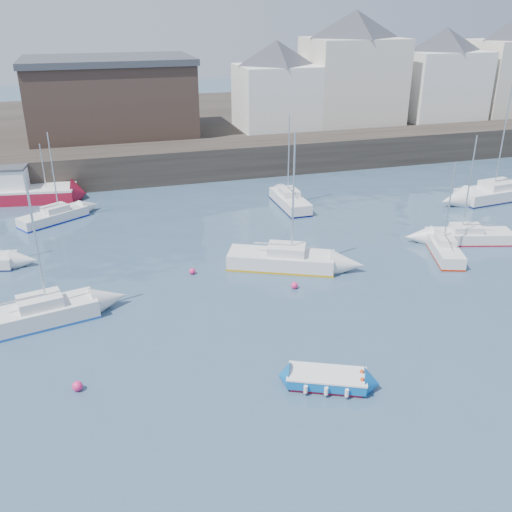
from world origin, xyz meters
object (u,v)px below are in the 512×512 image
object	(u,v)px
blue_dinghy	(327,379)
sailboat_b	(282,259)
sailboat_a	(36,314)
sailboat_c	(445,250)
sailboat_f	(290,200)
sailboat_h	(54,216)
buoy_near	(78,390)
fishing_boat	(27,191)
buoy_far	(192,274)
sailboat_d	(469,236)
buoy_mid	(294,288)
sailboat_g	(500,192)

from	to	relation	value
blue_dinghy	sailboat_b	xyz separation A→B (m)	(2.06, 12.02, 0.19)
blue_dinghy	sailboat_a	world-z (taller)	sailboat_a
sailboat_b	sailboat_c	xyz separation A→B (m)	(10.80, -1.40, -0.09)
sailboat_f	sailboat_h	size ratio (longest dim) A/B	1.08
blue_dinghy	sailboat_h	distance (m)	27.47
sailboat_b	buoy_near	bearing A→B (deg)	-143.35
fishing_boat	sailboat_f	distance (m)	21.93
sailboat_a	buoy_far	size ratio (longest dim) A/B	20.90
fishing_boat	sailboat_b	world-z (taller)	sailboat_b
sailboat_c	buoy_near	world-z (taller)	sailboat_c
sailboat_d	buoy_mid	xyz separation A→B (m)	(-14.04, -3.18, -0.45)
sailboat_a	sailboat_g	xyz separation A→B (m)	(36.53, 10.66, 0.01)
sailboat_a	sailboat_g	distance (m)	38.05
blue_dinghy	sailboat_b	size ratio (longest dim) A/B	0.43
blue_dinghy	buoy_near	size ratio (longest dim) A/B	8.23
fishing_boat	sailboat_g	bearing A→B (deg)	-15.66
sailboat_d	sailboat_h	xyz separation A→B (m)	(-27.75, 12.49, -0.01)
buoy_mid	buoy_far	xyz separation A→B (m)	(-5.35, 3.61, 0.00)
fishing_boat	sailboat_c	world-z (taller)	sailboat_c
blue_dinghy	buoy_far	size ratio (longest dim) A/B	9.66
sailboat_h	blue_dinghy	bearing A→B (deg)	-64.43
blue_dinghy	buoy_mid	xyz separation A→B (m)	(1.86, 9.11, -0.36)
blue_dinghy	sailboat_d	bearing A→B (deg)	37.72
sailboat_a	buoy_mid	world-z (taller)	sailboat_a
sailboat_f	sailboat_g	xyz separation A→B (m)	(17.73, -3.19, 0.06)
fishing_boat	buoy_near	xyz separation A→B (m)	(3.70, -27.72, -0.93)
sailboat_b	buoy_near	size ratio (longest dim) A/B	18.92
sailboat_b	sailboat_f	distance (m)	11.79
sailboat_d	sailboat_f	bearing A→B (deg)	131.37
fishing_boat	sailboat_h	world-z (taller)	sailboat_h
buoy_near	buoy_mid	world-z (taller)	buoy_near
blue_dinghy	sailboat_g	xyz separation A→B (m)	(24.24, 19.76, 0.21)
sailboat_g	sailboat_c	bearing A→B (deg)	-141.26
blue_dinghy	sailboat_g	world-z (taller)	sailboat_g
sailboat_b	sailboat_d	distance (m)	13.83
sailboat_d	buoy_far	world-z (taller)	sailboat_d
buoy_mid	sailboat_c	bearing A→B (deg)	7.85
sailboat_a	sailboat_h	size ratio (longest dim) A/B	1.20
sailboat_g	buoy_mid	size ratio (longest dim) A/B	24.76
blue_dinghy	buoy_mid	world-z (taller)	blue_dinghy
buoy_far	sailboat_b	bearing A→B (deg)	-7.11
sailboat_h	sailboat_b	bearing A→B (deg)	-42.51
fishing_boat	buoy_mid	world-z (taller)	fishing_boat
sailboat_h	buoy_near	world-z (taller)	sailboat_h
sailboat_d	sailboat_g	distance (m)	11.20
sailboat_d	buoy_mid	bearing A→B (deg)	-167.22
sailboat_c	buoy_mid	size ratio (longest dim) A/B	15.05
sailboat_b	buoy_mid	xyz separation A→B (m)	(-0.21, -2.91, -0.56)
buoy_far	sailboat_a	bearing A→B (deg)	-157.67
sailboat_c	sailboat_d	xyz separation A→B (m)	(3.03, 1.67, -0.02)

